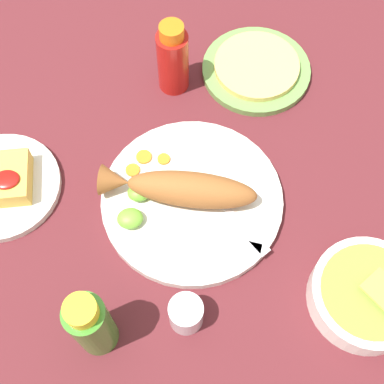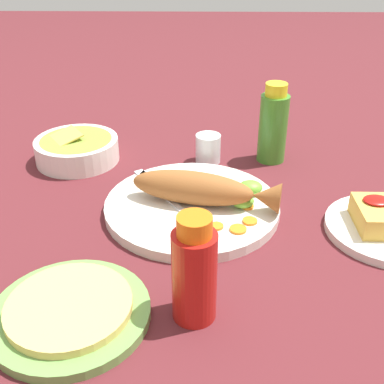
% 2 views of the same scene
% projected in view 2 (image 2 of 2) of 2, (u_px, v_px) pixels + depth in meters
% --- Properties ---
extents(ground_plane, '(4.00, 4.00, 0.00)m').
position_uv_depth(ground_plane, '(192.00, 211.00, 0.84)').
color(ground_plane, '#561E23').
extents(main_plate, '(0.30, 0.30, 0.02)m').
position_uv_depth(main_plate, '(192.00, 206.00, 0.84)').
color(main_plate, silver).
rests_on(main_plate, ground_plane).
extents(fried_fish, '(0.26, 0.11, 0.06)m').
position_uv_depth(fried_fish, '(203.00, 189.00, 0.82)').
color(fried_fish, '#935628').
rests_on(fried_fish, main_plate).
extents(fork_near, '(0.11, 0.16, 0.00)m').
position_uv_depth(fork_near, '(158.00, 188.00, 0.87)').
color(fork_near, silver).
rests_on(fork_near, main_plate).
extents(fork_far, '(0.18, 0.08, 0.00)m').
position_uv_depth(fork_far, '(179.00, 180.00, 0.90)').
color(fork_far, silver).
rests_on(fork_far, main_plate).
extents(carrot_slice_near, '(0.03, 0.03, 0.00)m').
position_uv_depth(carrot_slice_near, '(238.00, 229.00, 0.76)').
color(carrot_slice_near, orange).
rests_on(carrot_slice_near, main_plate).
extents(carrot_slice_mid, '(0.02, 0.02, 0.00)m').
position_uv_depth(carrot_slice_mid, '(217.00, 226.00, 0.77)').
color(carrot_slice_mid, orange).
rests_on(carrot_slice_mid, main_plate).
extents(carrot_slice_far, '(0.02, 0.02, 0.00)m').
position_uv_depth(carrot_slice_far, '(247.00, 206.00, 0.82)').
color(carrot_slice_far, orange).
rests_on(carrot_slice_far, main_plate).
extents(carrot_slice_extra, '(0.02, 0.02, 0.00)m').
position_uv_depth(carrot_slice_extra, '(250.00, 221.00, 0.78)').
color(carrot_slice_extra, orange).
rests_on(carrot_slice_extra, main_plate).
extents(lime_wedge_main, '(0.04, 0.03, 0.02)m').
position_uv_depth(lime_wedge_main, '(243.00, 201.00, 0.82)').
color(lime_wedge_main, '#6BB233').
rests_on(lime_wedge_main, main_plate).
extents(lime_wedge_side, '(0.04, 0.04, 0.02)m').
position_uv_depth(lime_wedge_side, '(250.00, 187.00, 0.86)').
color(lime_wedge_side, '#6BB233').
rests_on(lime_wedge_side, main_plate).
extents(hot_sauce_bottle_red, '(0.06, 0.06, 0.15)m').
position_uv_depth(hot_sauce_bottle_red, '(194.00, 272.00, 0.59)').
color(hot_sauce_bottle_red, '#B21914').
rests_on(hot_sauce_bottle_red, ground_plane).
extents(hot_sauce_bottle_green, '(0.06, 0.06, 0.17)m').
position_uv_depth(hot_sauce_bottle_green, '(273.00, 125.00, 0.98)').
color(hot_sauce_bottle_green, '#3D8428').
rests_on(hot_sauce_bottle_green, ground_plane).
extents(salt_cup, '(0.05, 0.05, 0.06)m').
position_uv_depth(salt_cup, '(208.00, 150.00, 1.00)').
color(salt_cup, silver).
rests_on(salt_cup, ground_plane).
extents(guacamole_bowl, '(0.17, 0.17, 0.06)m').
position_uv_depth(guacamole_bowl, '(77.00, 148.00, 1.00)').
color(guacamole_bowl, white).
rests_on(guacamole_bowl, ground_plane).
extents(tortilla_plate, '(0.21, 0.21, 0.01)m').
position_uv_depth(tortilla_plate, '(70.00, 314.00, 0.62)').
color(tortilla_plate, '#6B9E4C').
rests_on(tortilla_plate, ground_plane).
extents(tortilla_stack, '(0.16, 0.16, 0.01)m').
position_uv_depth(tortilla_stack, '(69.00, 306.00, 0.61)').
color(tortilla_stack, '#E0C666').
rests_on(tortilla_stack, tortilla_plate).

